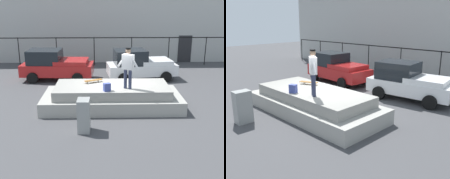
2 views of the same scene
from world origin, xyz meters
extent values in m
plane|color=#424244|center=(0.00, 0.00, 0.00)|extent=(60.00, 60.00, 0.00)
cube|color=#9E9B93|center=(-0.27, -0.36, 0.29)|extent=(6.09, 2.65, 0.59)
cube|color=gray|center=(-0.27, -0.36, 0.80)|extent=(5.00, 2.17, 0.41)
cylinder|color=#2D334C|center=(0.48, -0.94, 1.42)|extent=(0.14, 0.14, 0.84)
cylinder|color=#2D334C|center=(0.29, -0.82, 1.42)|extent=(0.14, 0.14, 0.84)
cube|color=silver|center=(0.39, -0.88, 2.16)|extent=(0.53, 0.45, 0.63)
cylinder|color=silver|center=(0.63, -1.03, 2.17)|extent=(0.41, 0.30, 0.56)
cylinder|color=silver|center=(0.14, -0.73, 2.17)|extent=(0.41, 0.30, 0.56)
sphere|color=tan|center=(0.39, -0.88, 2.61)|extent=(0.22, 0.22, 0.22)
cylinder|color=black|center=(0.39, -0.88, 2.71)|extent=(0.29, 0.29, 0.05)
cube|color=brown|center=(-1.10, 0.07, 1.11)|extent=(0.84, 0.53, 0.02)
cylinder|color=silver|center=(-0.81, 0.09, 1.03)|extent=(0.06, 0.05, 0.06)
cylinder|color=silver|center=(-0.90, 0.28, 1.03)|extent=(0.06, 0.05, 0.06)
cylinder|color=silver|center=(-1.30, -0.14, 1.03)|extent=(0.06, 0.05, 0.06)
cylinder|color=silver|center=(-1.39, 0.05, 1.03)|extent=(0.06, 0.05, 0.06)
cube|color=#3F4C99|center=(-0.49, -1.19, 1.17)|extent=(0.33, 0.29, 0.33)
cube|color=#B21E1E|center=(-3.37, 4.21, 0.65)|extent=(4.24, 1.96, 0.67)
cube|color=black|center=(-4.09, 4.25, 1.39)|extent=(1.96, 1.69, 0.80)
cube|color=#B21E1E|center=(-2.54, 4.16, 1.11)|extent=(1.96, 1.74, 0.24)
cylinder|color=black|center=(-4.60, 5.17, 0.32)|extent=(0.65, 0.26, 0.64)
cylinder|color=black|center=(-4.70, 3.40, 0.32)|extent=(0.65, 0.26, 0.64)
cylinder|color=black|center=(-2.03, 5.02, 0.32)|extent=(0.65, 0.26, 0.64)
cylinder|color=black|center=(-2.13, 3.25, 0.32)|extent=(0.65, 0.26, 0.64)
cube|color=white|center=(1.60, 4.18, 0.64)|extent=(4.19, 2.21, 0.64)
cube|color=black|center=(0.91, 4.09, 1.38)|extent=(1.99, 1.80, 0.84)
cube|color=white|center=(2.40, 4.28, 1.08)|extent=(1.99, 1.85, 0.24)
cylinder|color=black|center=(0.26, 4.91, 0.32)|extent=(0.66, 0.30, 0.64)
cylinder|color=black|center=(0.48, 3.15, 0.32)|extent=(0.66, 0.30, 0.64)
cylinder|color=black|center=(2.73, 5.21, 0.32)|extent=(0.66, 0.30, 0.64)
cylinder|color=black|center=(2.95, 3.45, 0.32)|extent=(0.66, 0.30, 0.64)
cube|color=gray|center=(-1.35, -2.89, 0.62)|extent=(0.45, 0.61, 1.24)
cylinder|color=black|center=(-6.67, 7.95, 1.01)|extent=(0.06, 0.06, 2.02)
cylinder|color=black|center=(-4.00, 7.95, 1.01)|extent=(0.06, 0.06, 2.02)
cylinder|color=black|center=(-1.33, 7.95, 1.01)|extent=(0.06, 0.06, 2.02)
cylinder|color=black|center=(1.33, 7.95, 1.01)|extent=(0.06, 0.06, 2.02)
cylinder|color=black|center=(4.00, 7.95, 1.01)|extent=(0.06, 0.06, 2.02)
cylinder|color=black|center=(6.67, 7.95, 1.01)|extent=(0.06, 0.06, 2.02)
cube|color=black|center=(0.00, 7.95, 1.98)|extent=(24.00, 0.04, 0.06)
cube|color=#B2B2AD|center=(0.00, 13.20, 3.01)|extent=(27.14, 8.51, 6.03)
cube|color=#262628|center=(5.43, 8.93, 1.00)|extent=(1.00, 0.06, 2.00)
camera|label=1|loc=(-0.56, -12.66, 4.71)|focal=46.66mm
camera|label=2|loc=(7.54, -6.74, 3.77)|focal=40.90mm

